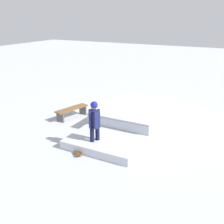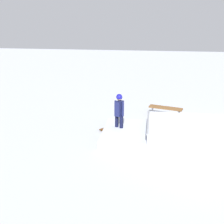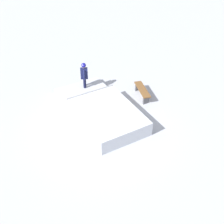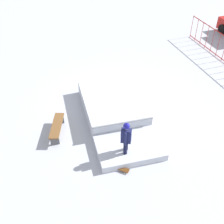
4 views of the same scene
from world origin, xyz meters
name	(u,v)px [view 4 (image 4 of 4)]	position (x,y,z in m)	size (l,w,h in m)	color
ground_plane	(117,105)	(0.00, 0.00, 0.00)	(60.00, 60.00, 0.00)	#B2B7C1
skate_ramp	(115,110)	(0.79, -0.33, 0.32)	(5.40, 2.61, 0.74)	silver
skater	(126,138)	(3.29, -0.57, 1.01)	(0.41, 0.44, 1.73)	black
skateboard	(119,168)	(3.84, -0.98, 0.08)	(0.67, 0.74, 0.09)	#593314
park_bench	(57,127)	(1.31, -2.99, 0.36)	(1.65, 0.81, 0.48)	brown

